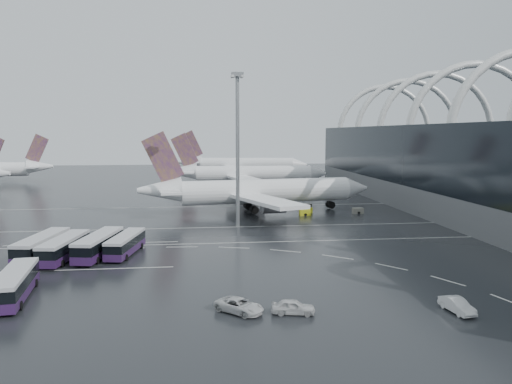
{
  "coord_description": "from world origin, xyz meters",
  "views": [
    {
      "loc": [
        -6.43,
        -83.05,
        18.09
      ],
      "look_at": [
        4.4,
        10.23,
        7.0
      ],
      "focal_mm": 35.0,
      "sensor_mm": 36.0,
      "label": 1
    }
  ],
  "objects": [
    {
      "name": "terminal",
      "position": [
        61.56,
        19.84,
        10.87
      ],
      "size": [
        42.0,
        160.0,
        34.9
      ],
      "color": "#535658",
      "rests_on": "ground"
    },
    {
      "name": "bus_row_far_a",
      "position": [
        -26.61,
        -27.28,
        1.69
      ],
      "size": [
        4.26,
        12.74,
        3.08
      ],
      "rotation": [
        0.0,
        0.0,
        1.69
      ],
      "color": "#2F1542",
      "rests_on": "ground"
    },
    {
      "name": "airliner_gate_b",
      "position": [
        8.98,
        80.36,
        4.58
      ],
      "size": [
        52.6,
        47.38,
        18.3
      ],
      "rotation": [
        0.0,
        0.0,
        -0.04
      ],
      "color": "white",
      "rests_on": "ground"
    },
    {
      "name": "bus_bay_line_south",
      "position": [
        -24.0,
        -16.0,
        0.01
      ],
      "size": [
        28.0,
        0.25,
        0.01
      ],
      "primitive_type": "cube",
      "color": "beige",
      "rests_on": "ground"
    },
    {
      "name": "lane_marking_far",
      "position": [
        0.0,
        40.0,
        0.01
      ],
      "size": [
        120.0,
        0.25,
        0.01
      ],
      "primitive_type": "cube",
      "color": "beige",
      "rests_on": "ground"
    },
    {
      "name": "bus_row_near_a",
      "position": [
        -29.19,
        -8.85,
        1.81
      ],
      "size": [
        4.91,
        13.7,
        3.3
      ],
      "rotation": [
        0.0,
        0.0,
        1.43
      ],
      "color": "#2F1542",
      "rests_on": "ground"
    },
    {
      "name": "bus_row_near_c",
      "position": [
        -21.16,
        -8.91,
        1.8
      ],
      "size": [
        5.33,
        13.64,
        3.28
      ],
      "rotation": [
        0.0,
        0.0,
        1.39
      ],
      "color": "#2F1542",
      "rests_on": "ground"
    },
    {
      "name": "ground",
      "position": [
        0.0,
        0.0,
        0.0
      ],
      "size": [
        420.0,
        420.0,
        0.0
      ],
      "primitive_type": "plane",
      "color": "black",
      "rests_on": "ground"
    },
    {
      "name": "airliner_gate_c",
      "position": [
        10.92,
        125.11,
        4.85
      ],
      "size": [
        54.37,
        49.62,
        19.38
      ],
      "rotation": [
        0.0,
        0.0,
        -0.15
      ],
      "color": "white",
      "rests_on": "ground"
    },
    {
      "name": "van_curve_b",
      "position": [
        2.85,
        -35.44,
        0.75
      ],
      "size": [
        4.64,
        2.6,
        1.49
      ],
      "primitive_type": "imported",
      "rotation": [
        0.0,
        0.0,
        1.37
      ],
      "color": "silver",
      "rests_on": "ground"
    },
    {
      "name": "floodlight_mast",
      "position": [
        1.09,
        12.28,
        18.5
      ],
      "size": [
        2.25,
        2.25,
        29.42
      ],
      "color": "gray",
      "rests_on": "ground"
    },
    {
      "name": "airliner_main",
      "position": [
        6.46,
        29.95,
        4.65
      ],
      "size": [
        54.84,
        47.62,
        18.58
      ],
      "rotation": [
        0.0,
        0.0,
        0.15
      ],
      "color": "white",
      "rests_on": "ground"
    },
    {
      "name": "gse_cart_belly_e",
      "position": [
        18.18,
        27.24,
        0.59
      ],
      "size": [
        2.15,
        1.27,
        1.18
      ],
      "primitive_type": "cube",
      "color": "gold",
      "rests_on": "ground"
    },
    {
      "name": "bus_row_near_b",
      "position": [
        -25.77,
        -10.1,
        1.74
      ],
      "size": [
        4.7,
        13.17,
        3.17
      ],
      "rotation": [
        0.0,
        0.0,
        1.43
      ],
      "color": "#2F1542",
      "rests_on": "ground"
    },
    {
      "name": "gse_cart_belly_b",
      "position": [
        20.03,
        35.0,
        0.52
      ],
      "size": [
        1.89,
        1.12,
        1.03
      ],
      "primitive_type": "cube",
      "color": "slate",
      "rests_on": "ground"
    },
    {
      "name": "bus_row_near_d",
      "position": [
        -17.44,
        -7.95,
        1.62
      ],
      "size": [
        4.71,
        12.29,
        2.96
      ],
      "rotation": [
        0.0,
        0.0,
        1.4
      ],
      "color": "#2F1542",
      "rests_on": "ground"
    },
    {
      "name": "lane_marking_near",
      "position": [
        0.0,
        -2.0,
        0.01
      ],
      "size": [
        120.0,
        0.25,
        0.01
      ],
      "primitive_type": "cube",
      "color": "beige",
      "rests_on": "ground"
    },
    {
      "name": "lane_marking_mid",
      "position": [
        0.0,
        12.0,
        0.01
      ],
      "size": [
        120.0,
        0.25,
        0.01
      ],
      "primitive_type": "cube",
      "color": "beige",
      "rests_on": "ground"
    },
    {
      "name": "van_curve_a",
      "position": [
        -2.48,
        -34.41,
        0.72
      ],
      "size": [
        5.48,
        5.28,
        1.45
      ],
      "primitive_type": "imported",
      "rotation": [
        0.0,
        0.0,
        0.84
      ],
      "color": "silver",
      "rests_on": "ground"
    },
    {
      "name": "gse_cart_belly_a",
      "position": [
        16.87,
        23.81,
        0.65
      ],
      "size": [
        2.39,
        1.41,
        1.3
      ],
      "primitive_type": "cube",
      "color": "gold",
      "rests_on": "ground"
    },
    {
      "name": "van_curve_c",
      "position": [
        19.49,
        -36.87,
        0.73
      ],
      "size": [
        2.14,
        4.63,
        1.47
      ],
      "primitive_type": "imported",
      "rotation": [
        0.0,
        0.0,
        0.14
      ],
      "color": "silver",
      "rests_on": "ground"
    },
    {
      "name": "bus_bay_line_north",
      "position": [
        -24.0,
        0.0,
        0.01
      ],
      "size": [
        28.0,
        0.25,
        0.01
      ],
      "primitive_type": "cube",
      "color": "beige",
      "rests_on": "ground"
    },
    {
      "name": "gse_cart_belly_d",
      "position": [
        29.35,
        25.02,
        0.65
      ],
      "size": [
        2.39,
        1.41,
        1.3
      ],
      "primitive_type": "cube",
      "color": "slate",
      "rests_on": "ground"
    }
  ]
}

